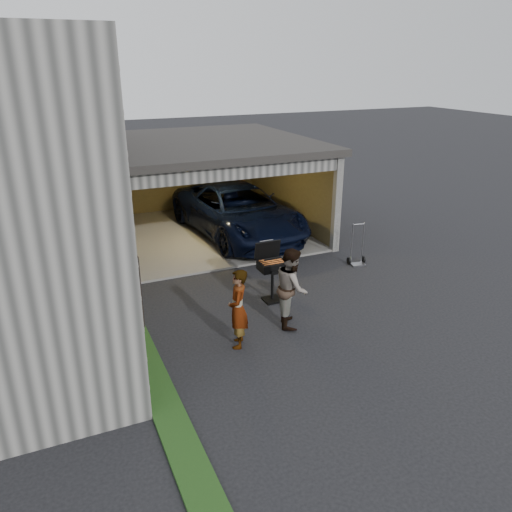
# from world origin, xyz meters

# --- Properties ---
(ground) EXTENTS (80.00, 80.00, 0.00)m
(ground) POSITION_xyz_m (0.00, 0.00, 0.00)
(ground) COLOR black
(ground) RESTS_ON ground
(groundcover_strip) EXTENTS (0.50, 8.00, 0.06)m
(groundcover_strip) POSITION_xyz_m (-2.25, -1.00, 0.03)
(groundcover_strip) COLOR #193814
(groundcover_strip) RESTS_ON ground
(garage) EXTENTS (6.80, 6.30, 2.90)m
(garage) POSITION_xyz_m (0.76, 6.79, 1.87)
(garage) COLOR #605E59
(garage) RESTS_ON ground
(minivan) EXTENTS (2.97, 5.63, 1.51)m
(minivan) POSITION_xyz_m (1.86, 5.82, 0.76)
(minivan) COLOR black
(minivan) RESTS_ON ground
(woman) EXTENTS (0.57, 0.67, 1.55)m
(woman) POSITION_xyz_m (-0.51, -0.06, 0.78)
(woman) COLOR silver
(woman) RESTS_ON ground
(man) EXTENTS (0.88, 0.98, 1.65)m
(man) POSITION_xyz_m (0.80, 0.29, 0.83)
(man) COLOR #452F1B
(man) RESTS_ON ground
(bbq_grill) EXTENTS (0.61, 0.53, 1.35)m
(bbq_grill) POSITION_xyz_m (0.90, 1.43, 0.81)
(bbq_grill) COLOR black
(bbq_grill) RESTS_ON ground
(propane_tank) EXTENTS (0.31, 0.31, 0.46)m
(propane_tank) POSITION_xyz_m (1.27, 1.44, 0.23)
(propane_tank) COLOR silver
(propane_tank) RESTS_ON ground
(plywood_panel) EXTENTS (0.22, 0.79, 0.87)m
(plywood_panel) POSITION_xyz_m (-2.40, 0.46, 0.44)
(plywood_panel) COLOR brown
(plywood_panel) RESTS_ON ground
(hand_truck) EXTENTS (0.49, 0.40, 1.13)m
(hand_truck) POSITION_xyz_m (3.91, 2.44, 0.22)
(hand_truck) COLOR slate
(hand_truck) RESTS_ON ground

